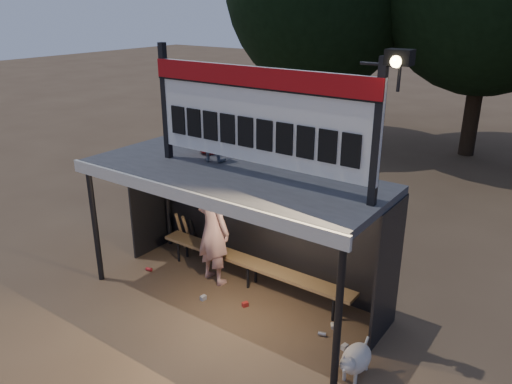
% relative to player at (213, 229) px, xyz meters
% --- Properties ---
extents(ground, '(80.00, 80.00, 0.00)m').
position_rel_player_xyz_m(ground, '(0.67, -0.30, -1.03)').
color(ground, brown).
rests_on(ground, ground).
extents(player, '(0.82, 0.61, 2.05)m').
position_rel_player_xyz_m(player, '(0.00, 0.00, 0.00)').
color(player, white).
rests_on(player, ground).
extents(child_a, '(0.57, 0.50, 1.00)m').
position_rel_player_xyz_m(child_a, '(0.05, -0.01, 1.79)').
color(child_a, gray).
rests_on(child_a, dugout_shelter).
extents(child_b, '(0.47, 0.38, 0.84)m').
position_rel_player_xyz_m(child_b, '(-0.28, 0.25, 1.71)').
color(child_b, '#AF1D1B').
rests_on(child_b, dugout_shelter).
extents(dugout_shelter, '(5.10, 2.08, 2.32)m').
position_rel_player_xyz_m(dugout_shelter, '(0.67, -0.06, 0.82)').
color(dugout_shelter, '#3C3C3E').
rests_on(dugout_shelter, ground).
extents(scoreboard_assembly, '(4.10, 0.27, 1.99)m').
position_rel_player_xyz_m(scoreboard_assembly, '(1.23, -0.31, 2.30)').
color(scoreboard_assembly, black).
rests_on(scoreboard_assembly, dugout_shelter).
extents(bench, '(4.00, 0.35, 0.48)m').
position_rel_player_xyz_m(bench, '(0.67, 0.25, -0.59)').
color(bench, olive).
rests_on(bench, ground).
extents(dog, '(0.36, 0.81, 0.49)m').
position_rel_player_xyz_m(dog, '(3.21, -0.85, -0.75)').
color(dog, silver).
rests_on(dog, ground).
extents(bats, '(0.48, 0.33, 0.84)m').
position_rel_player_xyz_m(bats, '(-1.13, 0.52, -0.60)').
color(bats, '#A0784A').
rests_on(bats, ground).
extents(litter, '(4.18, 0.71, 0.08)m').
position_rel_player_xyz_m(litter, '(1.30, -0.38, -0.99)').
color(litter, red).
rests_on(litter, ground).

